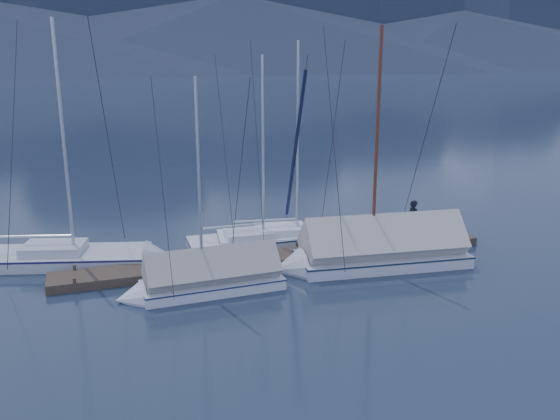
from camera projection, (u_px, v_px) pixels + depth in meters
The scene contains 9 objects.
ground at pixel (296, 279), 22.54m from camera, with size 1000.00×1000.00×0.00m, color #162132.
dock at pixel (280, 259), 24.35m from camera, with size 18.00×1.50×0.54m.
mooring_posts at pixel (268, 255), 24.13m from camera, with size 15.12×1.52×0.35m.
sailboat_open_left at pixel (89, 259), 24.15m from camera, with size 8.29×4.21×10.55m.
sailboat_open_mid at pixel (274, 241), 26.49m from camera, with size 6.92×2.95×9.08m.
sailboat_open_right at pixel (308, 238), 26.94m from camera, with size 7.55×3.32×9.70m.
sailboat_covered_near at pixel (368, 254), 23.75m from camera, with size 8.17×3.51×10.34m.
sailboat_covered_far at pixel (199, 281), 21.21m from camera, with size 6.02×2.54×8.36m.
person at pixel (413, 220), 25.99m from camera, with size 0.64×0.42×1.76m, color black.
Camera 1 is at (-7.22, -19.82, 8.40)m, focal length 38.00 mm.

